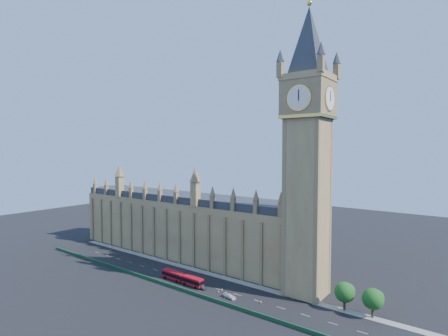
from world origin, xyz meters
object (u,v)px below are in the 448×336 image
Objects in this scene: red_bus at (182,278)px; car_silver at (193,282)px; car_grey at (202,287)px; car_white at (230,296)px.

car_silver is (4.01, 1.32, -0.94)m from red_bus.
car_white is at bearing -84.58° from car_grey.
red_bus reaches higher than car_white.
red_bus is at bearing 93.08° from car_white.
car_white is (17.66, -1.88, -0.08)m from car_silver.
car_white reaches higher than car_grey.
car_white is at bearing -99.17° from car_silver.
car_grey is at bearing -108.89° from car_silver.
red_bus is at bearing 105.06° from car_silver.
red_bus reaches higher than car_grey.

